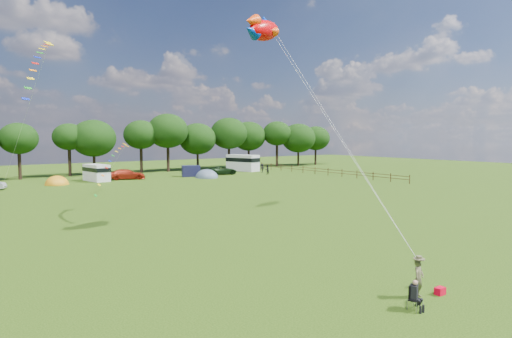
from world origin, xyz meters
TOP-DOWN VIEW (x-y plane):
  - ground_plane at (0.00, 0.00)m, footprint 180.00×180.00m
  - tree_line at (5.30, 54.99)m, footprint 102.98×10.98m
  - fence at (32.00, 34.50)m, footprint 0.12×33.12m
  - car_c at (3.62, 45.47)m, footprint 5.37×3.46m
  - car_d at (18.97, 44.33)m, footprint 5.36×3.01m
  - campervan_c at (-0.60, 45.78)m, footprint 2.76×5.03m
  - campervan_d at (25.87, 48.47)m, footprint 4.25×6.48m
  - tent_orange at (-6.09, 43.92)m, footprint 2.99×3.28m
  - tent_greyblue at (14.24, 40.85)m, footprint 3.47×3.80m
  - awning_navy at (13.33, 44.30)m, footprint 3.36×3.08m
  - kite_flyer at (-2.49, -6.34)m, footprint 0.61×0.46m
  - camp_chair at (-3.70, -6.97)m, footprint 0.58×0.60m
  - kite_bag at (-1.53, -6.68)m, footprint 0.41×0.28m
  - fish_kite at (0.55, 8.13)m, footprint 4.08×2.49m
  - streamer_kite_a at (-10.51, 25.33)m, footprint 3.44×5.56m
  - streamer_kite_b at (-6.58, 18.10)m, footprint 4.19×4.70m
  - walker_a at (25.21, 40.22)m, footprint 0.75×0.46m
  - walker_b at (26.83, 43.83)m, footprint 1.02×0.58m

SIDE VIEW (x-z plane):
  - ground_plane at x=0.00m, z-range 0.00..0.00m
  - tent_greyblue at x=14.24m, z-range -1.27..1.31m
  - tent_orange at x=-6.09m, z-range -1.15..1.19m
  - kite_bag at x=-1.53m, z-range 0.00..0.29m
  - camp_chair at x=-3.70m, z-range 0.11..1.22m
  - car_d at x=18.97m, z-range 0.00..1.38m
  - fence at x=32.00m, z-range 0.10..1.30m
  - walker_b at x=26.83m, z-range 0.00..1.49m
  - car_c at x=3.62m, z-range 0.00..1.49m
  - kite_flyer at x=-2.49m, z-range 0.00..1.49m
  - walker_a at x=25.21m, z-range 0.00..1.53m
  - awning_navy at x=13.33m, z-range 0.00..1.71m
  - campervan_c at x=-0.60m, z-range 0.09..2.42m
  - campervan_d at x=25.87m, z-range 0.11..3.04m
  - streamer_kite_b at x=-6.58m, z-range 2.53..6.33m
  - tree_line at x=5.30m, z-range 1.21..11.48m
  - streamer_kite_a at x=-10.51m, z-range 9.97..15.76m
  - fish_kite at x=0.55m, z-range 12.42..14.56m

